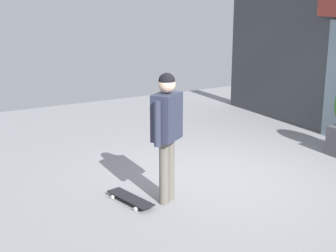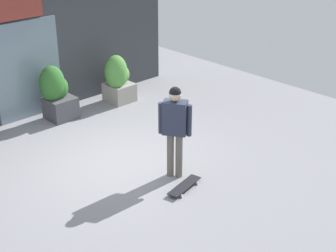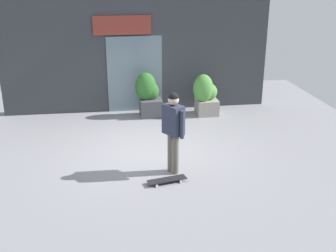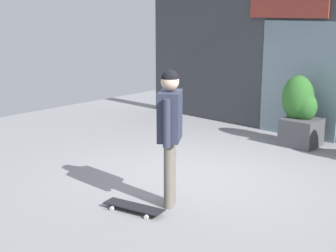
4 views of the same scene
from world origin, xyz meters
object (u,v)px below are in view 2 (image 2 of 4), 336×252
object	(u,v)px
skateboarder	(175,123)
planter_box_left	(56,93)
planter_box_right	(118,79)
skateboard	(185,186)

from	to	relation	value
skateboarder	planter_box_left	world-z (taller)	skateboarder
planter_box_left	planter_box_right	bearing A→B (deg)	-4.98
skateboarder	skateboard	size ratio (longest dim) A/B	2.12
skateboard	skateboarder	bearing A→B (deg)	-125.44
skateboarder	skateboard	world-z (taller)	skateboarder
skateboard	planter_box_right	size ratio (longest dim) A/B	0.67
skateboard	planter_box_left	size ratio (longest dim) A/B	0.64
planter_box_right	skateboarder	bearing A→B (deg)	-113.32
planter_box_left	planter_box_right	world-z (taller)	planter_box_left
planter_box_right	planter_box_left	bearing A→B (deg)	175.02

